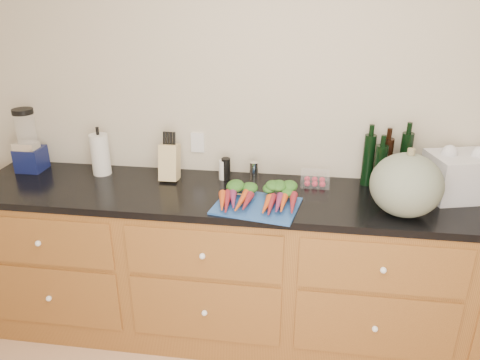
# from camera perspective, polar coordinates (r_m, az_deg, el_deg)

# --- Properties ---
(wall_back) EXTENTS (4.10, 0.05, 2.60)m
(wall_back) POSITION_cam_1_polar(r_m,az_deg,el_deg) (2.74, 7.27, 7.77)
(wall_back) COLOR beige
(wall_back) RESTS_ON ground
(cabinets) EXTENTS (3.60, 0.64, 0.90)m
(cabinets) POSITION_cam_1_polar(r_m,az_deg,el_deg) (2.79, 6.22, -11.12)
(cabinets) COLOR brown
(cabinets) RESTS_ON ground
(countertop) EXTENTS (3.64, 0.62, 0.04)m
(countertop) POSITION_cam_1_polar(r_m,az_deg,el_deg) (2.56, 6.67, -2.36)
(countertop) COLOR black
(countertop) RESTS_ON cabinets
(cutting_board) EXTENTS (0.47, 0.39, 0.01)m
(cutting_board) POSITION_cam_1_polar(r_m,az_deg,el_deg) (2.42, 2.04, -3.17)
(cutting_board) COLOR #20488E
(cutting_board) RESTS_ON countertop
(carrots) EXTENTS (0.43, 0.32, 0.06)m
(carrots) POSITION_cam_1_polar(r_m,az_deg,el_deg) (2.45, 2.17, -2.02)
(carrots) COLOR #CB4A17
(carrots) RESTS_ON cutting_board
(squash) EXTENTS (0.35, 0.35, 0.32)m
(squash) POSITION_cam_1_polar(r_m,az_deg,el_deg) (2.42, 19.60, -0.58)
(squash) COLOR #576252
(squash) RESTS_ON countertop
(blender_appliance) EXTENTS (0.15, 0.15, 0.38)m
(blender_appliance) POSITION_cam_1_polar(r_m,az_deg,el_deg) (3.11, -24.41, 4.04)
(blender_appliance) COLOR #0E1545
(blender_appliance) RESTS_ON countertop
(paper_towel) EXTENTS (0.11, 0.11, 0.25)m
(paper_towel) POSITION_cam_1_polar(r_m,az_deg,el_deg) (2.91, -16.66, 3.00)
(paper_towel) COLOR silver
(paper_towel) RESTS_ON countertop
(knife_block) EXTENTS (0.11, 0.11, 0.21)m
(knife_block) POSITION_cam_1_polar(r_m,az_deg,el_deg) (2.75, -8.58, 2.17)
(knife_block) COLOR tan
(knife_block) RESTS_ON countertop
(grinder_salt) EXTENTS (0.05, 0.05, 0.12)m
(grinder_salt) POSITION_cam_1_polar(r_m,az_deg,el_deg) (2.74, -2.06, 1.24)
(grinder_salt) COLOR silver
(grinder_salt) RESTS_ON countertop
(grinder_pepper) EXTENTS (0.05, 0.05, 0.13)m
(grinder_pepper) POSITION_cam_1_polar(r_m,az_deg,el_deg) (2.73, -1.72, 1.37)
(grinder_pepper) COLOR black
(grinder_pepper) RESTS_ON countertop
(canister_chrome) EXTENTS (0.05, 0.05, 0.12)m
(canister_chrome) POSITION_cam_1_polar(r_m,az_deg,el_deg) (2.71, 1.71, 1.04)
(canister_chrome) COLOR white
(canister_chrome) RESTS_ON countertop
(tomato_box) EXTENTS (0.16, 0.13, 0.07)m
(tomato_box) POSITION_cam_1_polar(r_m,az_deg,el_deg) (2.70, 9.12, 0.16)
(tomato_box) COLOR white
(tomato_box) RESTS_ON countertop
(bottles) EXTENTS (0.26, 0.13, 0.31)m
(bottles) POSITION_cam_1_polar(r_m,az_deg,el_deg) (2.73, 17.27, 2.08)
(bottles) COLOR black
(bottles) RESTS_ON countertop
(grocery_bag) EXTENTS (0.38, 0.33, 0.24)m
(grocery_bag) POSITION_cam_1_polar(r_m,az_deg,el_deg) (2.75, 25.22, 0.43)
(grocery_bag) COLOR white
(grocery_bag) RESTS_ON countertop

